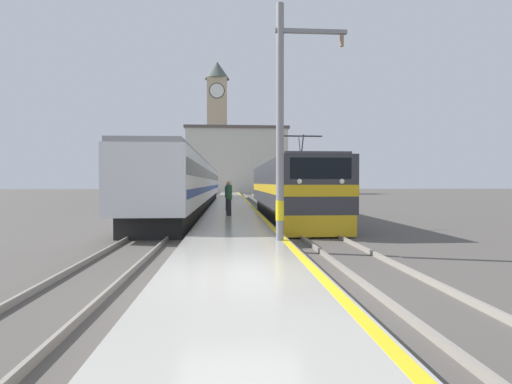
% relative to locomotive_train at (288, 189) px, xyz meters
% --- Properties ---
extents(ground_plane, '(200.00, 200.00, 0.00)m').
position_rel_locomotive_train_xyz_m(ground_plane, '(-3.19, 14.85, -1.74)').
color(ground_plane, '#514C47').
extents(platform, '(3.23, 140.00, 0.38)m').
position_rel_locomotive_train_xyz_m(platform, '(-3.18, 9.85, -1.55)').
color(platform, '#ADA89E').
rests_on(platform, ground).
extents(rail_track_near, '(2.83, 140.00, 0.16)m').
position_rel_locomotive_train_xyz_m(rail_track_near, '(0.00, 9.85, -1.71)').
color(rail_track_near, '#514C47').
rests_on(rail_track_near, ground).
extents(rail_track_far, '(2.83, 140.00, 0.16)m').
position_rel_locomotive_train_xyz_m(rail_track_far, '(-6.36, 9.85, -1.71)').
color(rail_track_far, '#514C47').
rests_on(rail_track_far, ground).
extents(locomotive_train, '(2.92, 16.55, 4.35)m').
position_rel_locomotive_train_xyz_m(locomotive_train, '(0.00, 0.00, 0.00)').
color(locomotive_train, black).
rests_on(locomotive_train, ground).
extents(passenger_train, '(2.92, 42.99, 3.71)m').
position_rel_locomotive_train_xyz_m(passenger_train, '(-6.36, 12.57, 0.27)').
color(passenger_train, black).
rests_on(passenger_train, ground).
extents(catenary_mast, '(2.18, 0.25, 7.08)m').
position_rel_locomotive_train_xyz_m(catenary_mast, '(-1.79, -10.85, 2.18)').
color(catenary_mast, gray).
rests_on(catenary_mast, platform).
extents(person_on_platform, '(0.34, 0.34, 1.72)m').
position_rel_locomotive_train_xyz_m(person_on_platform, '(-3.48, 1.90, -0.45)').
color(person_on_platform, '#23232D').
rests_on(person_on_platform, platform).
extents(second_waiting_passenger, '(0.34, 0.34, 1.86)m').
position_rel_locomotive_train_xyz_m(second_waiting_passenger, '(-3.40, -1.75, -0.37)').
color(second_waiting_passenger, '#23232D').
rests_on(second_waiting_passenger, platform).
extents(clock_tower, '(5.09, 5.09, 27.39)m').
position_rel_locomotive_train_xyz_m(clock_tower, '(-5.77, 61.17, 12.81)').
color(clock_tower, tan).
rests_on(clock_tower, ground).
extents(station_building, '(19.80, 6.71, 12.89)m').
position_rel_locomotive_train_xyz_m(station_building, '(-1.83, 55.00, 4.74)').
color(station_building, beige).
rests_on(station_building, ground).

